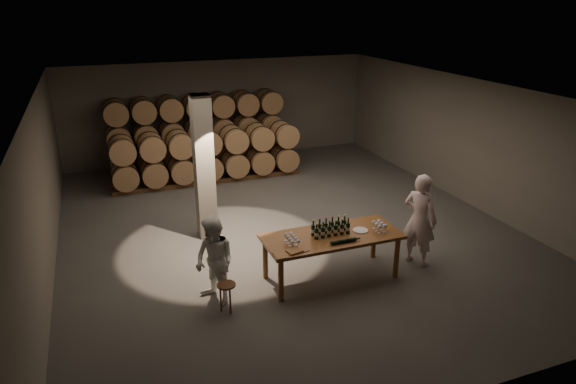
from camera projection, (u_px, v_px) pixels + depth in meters
name	position (u px, v px, depth m)	size (l,w,h in m)	color
room	(204.00, 168.00, 11.12)	(12.00, 12.00, 12.00)	#524F4D
tasting_table	(332.00, 240.00, 9.65)	(2.60, 1.10, 0.90)	brown
barrel_stack_back	(197.00, 130.00, 15.90)	(5.48, 0.95, 2.31)	brown
barrel_stack_front	(208.00, 154.00, 14.81)	(5.48, 0.95, 1.57)	brown
bottle_cluster	(331.00, 229.00, 9.60)	(0.73, 0.23, 0.32)	black
lying_bottles	(344.00, 241.00, 9.30)	(0.59, 0.07, 0.07)	black
glass_cluster_left	(292.00, 238.00, 9.23)	(0.19, 0.41, 0.16)	silver
glass_cluster_right	(379.00, 224.00, 9.76)	(0.20, 0.31, 0.18)	silver
plate	(360.00, 230.00, 9.79)	(0.29, 0.29, 0.02)	white
notebook_near	(294.00, 251.00, 8.98)	(0.26, 0.21, 0.03)	#966536
notebook_corner	(281.00, 255.00, 8.84)	(0.23, 0.29, 0.02)	#966536
pen	(307.00, 251.00, 8.98)	(0.01, 0.01, 0.13)	black
stool	(227.00, 289.00, 8.72)	(0.32, 0.32, 0.53)	brown
person_man	(420.00, 220.00, 10.15)	(0.69, 0.46, 1.91)	white
person_woman	(215.00, 261.00, 8.86)	(0.78, 0.61, 1.60)	white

